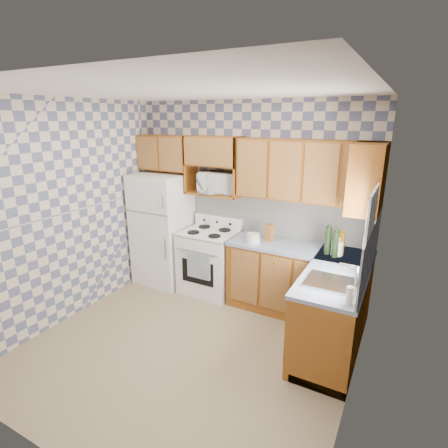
{
  "coord_description": "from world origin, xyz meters",
  "views": [
    {
      "loc": [
        1.93,
        -2.77,
        2.48
      ],
      "look_at": [
        0.05,
        0.75,
        1.25
      ],
      "focal_mm": 28.0,
      "sensor_mm": 36.0,
      "label": 1
    }
  ],
  "objects_px": {
    "stove_body": "(210,262)",
    "electric_kettle": "(337,248)",
    "refrigerator": "(163,229)",
    "microwave": "(218,183)"
  },
  "relations": [
    {
      "from": "electric_kettle",
      "to": "stove_body",
      "type": "bearing_deg",
      "value": 178.63
    },
    {
      "from": "refrigerator",
      "to": "electric_kettle",
      "type": "bearing_deg",
      "value": -0.38
    },
    {
      "from": "refrigerator",
      "to": "electric_kettle",
      "type": "height_order",
      "value": "refrigerator"
    },
    {
      "from": "refrigerator",
      "to": "electric_kettle",
      "type": "relative_size",
      "value": 9.64
    },
    {
      "from": "stove_body",
      "to": "microwave",
      "type": "relative_size",
      "value": 1.68
    },
    {
      "from": "microwave",
      "to": "electric_kettle",
      "type": "distance_m",
      "value": 1.83
    },
    {
      "from": "stove_body",
      "to": "microwave",
      "type": "xyz_separation_m",
      "value": [
        0.05,
        0.18,
        1.15
      ]
    },
    {
      "from": "stove_body",
      "to": "electric_kettle",
      "type": "distance_m",
      "value": 1.85
    },
    {
      "from": "microwave",
      "to": "electric_kettle",
      "type": "xyz_separation_m",
      "value": [
        1.72,
        -0.22,
        -0.59
      ]
    },
    {
      "from": "refrigerator",
      "to": "microwave",
      "type": "bearing_deg",
      "value": 13.3
    }
  ]
}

